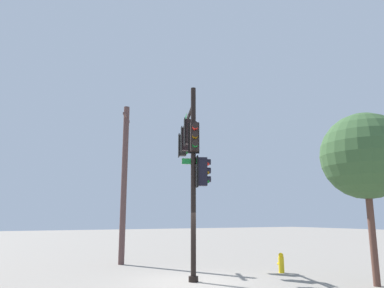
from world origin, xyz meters
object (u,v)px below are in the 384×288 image
Objects in this scene: utility_pole at (124,180)px; fire_hydrant at (281,263)px; signal_pole_assembly at (191,151)px; tree_mid at (365,156)px.

utility_pole is 8.78m from fire_hydrant.
signal_pole_assembly is 6.18m from fire_hydrant.
signal_pole_assembly is at bearing 73.59° from fire_hydrant.
tree_mid reaches higher than fire_hydrant.
fire_hydrant is at bearing -106.41° from signal_pole_assembly.
signal_pole_assembly is 6.86m from tree_mid.
signal_pole_assembly reaches higher than fire_hydrant.
utility_pole is 9.92× the size of fire_hydrant.
utility_pole is at bearing 31.78° from tree_mid.
tree_mid is (-3.93, -0.82, 4.12)m from fire_hydrant.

